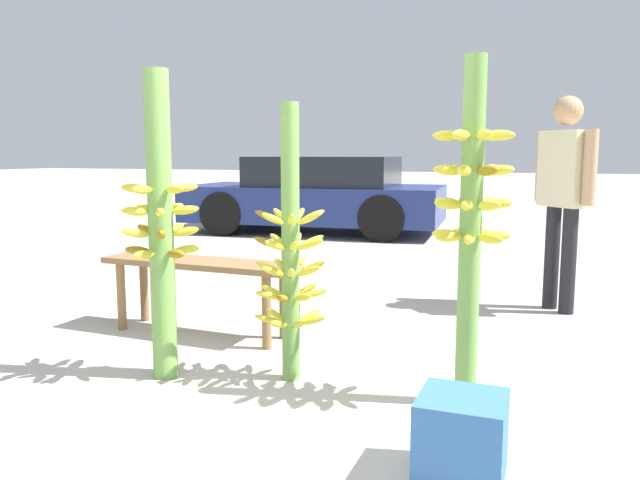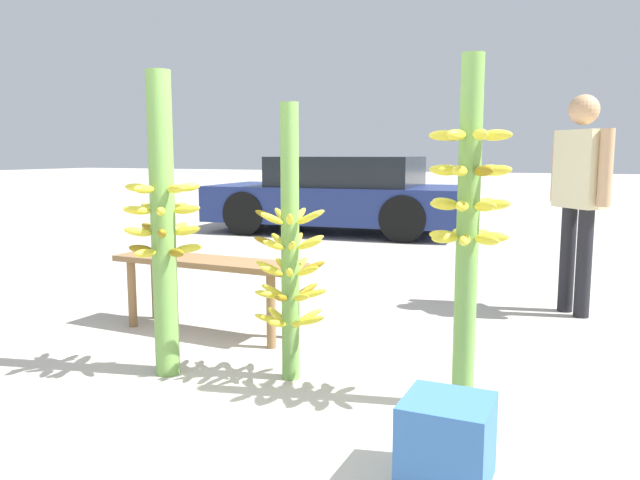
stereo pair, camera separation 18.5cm
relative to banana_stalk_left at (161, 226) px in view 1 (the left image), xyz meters
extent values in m
plane|color=#B2AA9E|center=(0.73, -0.30, -0.84)|extent=(80.00, 80.00, 0.00)
cylinder|color=#6B9E47|center=(0.00, 0.00, -0.01)|extent=(0.13, 0.13, 1.67)
ellipsoid|color=gold|center=(-0.13, -0.04, 0.20)|extent=(0.16, 0.08, 0.06)
ellipsoid|color=gold|center=(-0.01, -0.14, 0.20)|extent=(0.05, 0.15, 0.06)
ellipsoid|color=gold|center=(0.13, -0.05, 0.20)|extent=(0.16, 0.10, 0.06)
ellipsoid|color=gold|center=(0.09, 0.11, 0.20)|extent=(0.13, 0.15, 0.06)
ellipsoid|color=gold|center=(-0.08, 0.12, 0.20)|extent=(0.12, 0.15, 0.06)
ellipsoid|color=gold|center=(0.08, -0.11, 0.09)|extent=(0.13, 0.15, 0.07)
ellipsoid|color=gold|center=(0.13, 0.04, 0.09)|extent=(0.16, 0.09, 0.07)
ellipsoid|color=gold|center=(0.00, 0.14, 0.09)|extent=(0.05, 0.16, 0.07)
ellipsoid|color=gold|center=(-0.13, 0.05, 0.09)|extent=(0.16, 0.09, 0.07)
ellipsoid|color=gold|center=(-0.08, -0.11, 0.09)|extent=(0.13, 0.15, 0.07)
ellipsoid|color=olive|center=(-0.13, 0.04, -0.03)|extent=(0.16, 0.09, 0.08)
ellipsoid|color=gold|center=(-0.08, -0.11, -0.03)|extent=(0.13, 0.15, 0.08)
ellipsoid|color=olive|center=(0.08, -0.11, -0.03)|extent=(0.13, 0.15, 0.08)
ellipsoid|color=gold|center=(0.13, 0.04, -0.03)|extent=(0.16, 0.09, 0.08)
ellipsoid|color=gold|center=(0.00, 0.14, -0.03)|extent=(0.05, 0.16, 0.08)
ellipsoid|color=gold|center=(-0.02, -0.14, -0.14)|extent=(0.06, 0.16, 0.06)
ellipsoid|color=olive|center=(0.13, -0.06, -0.14)|extent=(0.16, 0.11, 0.06)
ellipsoid|color=gold|center=(0.09, 0.10, -0.14)|extent=(0.14, 0.14, 0.06)
ellipsoid|color=gold|center=(-0.07, 0.12, -0.14)|extent=(0.12, 0.16, 0.06)
ellipsoid|color=olive|center=(-0.14, -0.03, -0.14)|extent=(0.16, 0.08, 0.06)
cylinder|color=#6B9E47|center=(0.67, 0.22, -0.09)|extent=(0.10, 0.10, 1.50)
ellipsoid|color=olive|center=(0.55, 0.19, 0.05)|extent=(0.16, 0.07, 0.10)
ellipsoid|color=gold|center=(0.62, 0.11, 0.05)|extent=(0.10, 0.16, 0.10)
ellipsoid|color=gold|center=(0.72, 0.11, 0.05)|extent=(0.10, 0.16, 0.10)
ellipsoid|color=gold|center=(0.79, 0.19, 0.05)|extent=(0.16, 0.07, 0.10)
ellipsoid|color=gold|center=(0.76, 0.29, 0.05)|extent=(0.15, 0.13, 0.10)
ellipsoid|color=gold|center=(0.67, 0.34, 0.05)|extent=(0.04, 0.16, 0.10)
ellipsoid|color=gold|center=(0.58, 0.29, 0.05)|extent=(0.15, 0.13, 0.10)
ellipsoid|color=gold|center=(0.57, 0.28, -0.09)|extent=(0.16, 0.12, 0.09)
ellipsoid|color=olive|center=(0.56, 0.18, -0.09)|extent=(0.16, 0.09, 0.09)
ellipsoid|color=gold|center=(0.63, 0.10, -0.09)|extent=(0.09, 0.17, 0.09)
ellipsoid|color=gold|center=(0.73, 0.12, -0.09)|extent=(0.12, 0.16, 0.09)
ellipsoid|color=gold|center=(0.79, 0.20, -0.09)|extent=(0.17, 0.05, 0.09)
ellipsoid|color=gold|center=(0.75, 0.30, -0.09)|extent=(0.14, 0.14, 0.09)
ellipsoid|color=gold|center=(0.66, 0.34, -0.09)|extent=(0.06, 0.17, 0.09)
ellipsoid|color=gold|center=(0.67, 0.34, -0.23)|extent=(0.04, 0.16, 0.09)
ellipsoid|color=gold|center=(0.58, 0.29, -0.23)|extent=(0.15, 0.13, 0.09)
ellipsoid|color=gold|center=(0.55, 0.19, -0.23)|extent=(0.17, 0.07, 0.09)
ellipsoid|color=gold|center=(0.62, 0.11, -0.23)|extent=(0.11, 0.16, 0.09)
ellipsoid|color=gold|center=(0.72, 0.11, -0.23)|extent=(0.10, 0.16, 0.09)
ellipsoid|color=gold|center=(0.79, 0.19, -0.23)|extent=(0.17, 0.07, 0.09)
ellipsoid|color=olive|center=(0.76, 0.29, -0.23)|extent=(0.15, 0.13, 0.09)
ellipsoid|color=gold|center=(0.77, 0.15, -0.36)|extent=(0.15, 0.12, 0.08)
ellipsoid|color=gold|center=(0.79, 0.25, -0.36)|extent=(0.17, 0.08, 0.08)
ellipsoid|color=olive|center=(0.72, 0.33, -0.36)|extent=(0.10, 0.16, 0.08)
ellipsoid|color=gold|center=(0.61, 0.32, -0.36)|extent=(0.11, 0.16, 0.08)
ellipsoid|color=gold|center=(0.55, 0.24, -0.36)|extent=(0.17, 0.06, 0.08)
ellipsoid|color=gold|center=(0.58, 0.14, -0.36)|extent=(0.15, 0.14, 0.08)
ellipsoid|color=olive|center=(0.68, 0.10, -0.36)|extent=(0.05, 0.17, 0.08)
ellipsoid|color=gold|center=(0.56, 0.16, -0.51)|extent=(0.16, 0.11, 0.09)
ellipsoid|color=gold|center=(0.65, 0.10, -0.51)|extent=(0.06, 0.17, 0.09)
ellipsoid|color=gold|center=(0.75, 0.13, -0.51)|extent=(0.14, 0.15, 0.09)
ellipsoid|color=gold|center=(0.79, 0.22, -0.51)|extent=(0.16, 0.05, 0.09)
ellipsoid|color=gold|center=(0.74, 0.32, -0.51)|extent=(0.12, 0.15, 0.09)
ellipsoid|color=gold|center=(0.64, 0.33, -0.51)|extent=(0.08, 0.17, 0.09)
ellipsoid|color=gold|center=(0.56, 0.26, -0.51)|extent=(0.16, 0.10, 0.09)
cylinder|color=#6B9E47|center=(1.61, 0.21, 0.00)|extent=(0.11, 0.11, 1.69)
ellipsoid|color=olive|center=(1.60, 0.33, 0.47)|extent=(0.06, 0.15, 0.05)
ellipsoid|color=olive|center=(1.51, 0.28, 0.47)|extent=(0.15, 0.12, 0.05)
ellipsoid|color=gold|center=(1.50, 0.17, 0.47)|extent=(0.15, 0.09, 0.05)
ellipsoid|color=gold|center=(1.57, 0.10, 0.47)|extent=(0.10, 0.15, 0.05)
ellipsoid|color=gold|center=(1.68, 0.11, 0.47)|extent=(0.12, 0.15, 0.05)
ellipsoid|color=gold|center=(1.73, 0.19, 0.47)|extent=(0.15, 0.07, 0.05)
ellipsoid|color=gold|center=(1.70, 0.29, 0.47)|extent=(0.14, 0.13, 0.05)
ellipsoid|color=gold|center=(1.73, 0.22, 0.31)|extent=(0.15, 0.06, 0.06)
ellipsoid|color=gold|center=(1.68, 0.31, 0.31)|extent=(0.13, 0.15, 0.06)
ellipsoid|color=gold|center=(1.58, 0.33, 0.31)|extent=(0.09, 0.15, 0.06)
ellipsoid|color=gold|center=(1.50, 0.26, 0.31)|extent=(0.15, 0.10, 0.06)
ellipsoid|color=gold|center=(1.51, 0.15, 0.31)|extent=(0.15, 0.11, 0.06)
ellipsoid|color=gold|center=(1.59, 0.09, 0.31)|extent=(0.07, 0.15, 0.06)
ellipsoid|color=olive|center=(1.69, 0.12, 0.31)|extent=(0.13, 0.14, 0.06)
ellipsoid|color=gold|center=(1.67, 0.32, 0.15)|extent=(0.11, 0.15, 0.06)
ellipsoid|color=gold|center=(1.57, 0.32, 0.15)|extent=(0.10, 0.15, 0.06)
ellipsoid|color=gold|center=(1.50, 0.24, 0.15)|extent=(0.16, 0.09, 0.06)
ellipsoid|color=gold|center=(1.52, 0.14, 0.15)|extent=(0.15, 0.13, 0.06)
ellipsoid|color=gold|center=(1.61, 0.09, 0.15)|extent=(0.06, 0.15, 0.06)
ellipsoid|color=gold|center=(1.70, 0.13, 0.15)|extent=(0.14, 0.13, 0.06)
ellipsoid|color=gold|center=(1.73, 0.23, 0.15)|extent=(0.15, 0.07, 0.06)
ellipsoid|color=gold|center=(1.73, 0.25, 0.00)|extent=(0.15, 0.09, 0.05)
ellipsoid|color=gold|center=(1.66, 0.32, 0.00)|extent=(0.10, 0.15, 0.05)
ellipsoid|color=gold|center=(1.55, 0.31, 0.00)|extent=(0.12, 0.15, 0.05)
ellipsoid|color=gold|center=(1.49, 0.23, 0.00)|extent=(0.15, 0.07, 0.05)
ellipsoid|color=gold|center=(1.53, 0.13, 0.00)|extent=(0.14, 0.13, 0.05)
ellipsoid|color=gold|center=(1.62, 0.09, 0.00)|extent=(0.06, 0.15, 0.05)
ellipsoid|color=gold|center=(1.71, 0.14, 0.00)|extent=(0.15, 0.12, 0.05)
cylinder|color=black|center=(1.98, 2.43, -0.43)|extent=(0.16, 0.16, 0.83)
cylinder|color=black|center=(2.10, 2.29, -0.43)|extent=(0.16, 0.16, 0.83)
cube|color=beige|center=(2.04, 2.36, 0.27)|extent=(0.41, 0.43, 0.59)
cylinder|color=tan|center=(1.87, 2.55, 0.29)|extent=(0.14, 0.14, 0.56)
cylinder|color=tan|center=(2.21, 2.17, 0.29)|extent=(0.14, 0.14, 0.56)
sphere|color=tan|center=(2.04, 2.36, 0.71)|extent=(0.22, 0.22, 0.22)
cube|color=olive|center=(-0.26, 0.79, -0.35)|extent=(1.41, 0.39, 0.04)
cylinder|color=olive|center=(-0.83, 0.93, -0.61)|extent=(0.06, 0.06, 0.48)
cylinder|color=olive|center=(0.32, 0.90, -0.61)|extent=(0.06, 0.06, 0.48)
cylinder|color=olive|center=(-0.84, 0.69, -0.61)|extent=(0.06, 0.06, 0.48)
cylinder|color=olive|center=(0.31, 0.65, -0.61)|extent=(0.06, 0.06, 0.48)
cube|color=navy|center=(-1.58, 6.35, -0.38)|extent=(4.08, 2.11, 0.55)
cube|color=black|center=(-1.43, 6.36, 0.12)|extent=(2.30, 1.82, 0.45)
cylinder|color=black|center=(-2.74, 5.44, -0.51)|extent=(0.68, 0.25, 0.67)
cylinder|color=black|center=(-2.87, 7.06, -0.51)|extent=(0.68, 0.25, 0.67)
cylinder|color=black|center=(-0.30, 5.64, -0.51)|extent=(0.68, 0.25, 0.67)
cylinder|color=black|center=(-0.43, 7.27, -0.51)|extent=(0.68, 0.25, 0.67)
cube|color=#386BB2|center=(1.70, -0.53, -0.68)|extent=(0.32, 0.32, 0.32)
camera|label=1|loc=(2.00, -2.82, 0.39)|focal=35.00mm
camera|label=2|loc=(2.17, -2.75, 0.39)|focal=35.00mm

